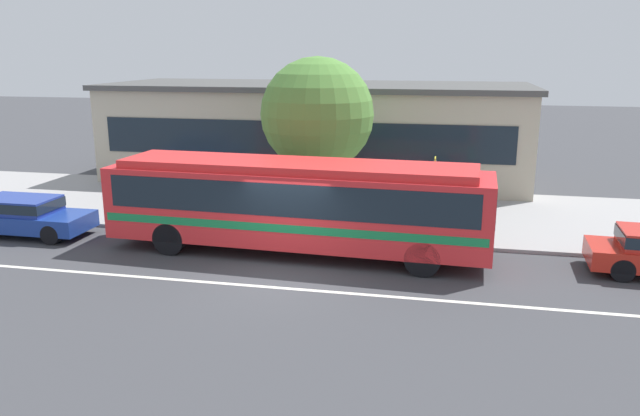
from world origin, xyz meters
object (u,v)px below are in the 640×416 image
Objects in this scene: sedan_behind_bus at (24,214)px; pedestrian_waiting_near_sign at (478,203)px; transit_bus at (297,201)px; street_tree_near_stop at (317,115)px; bus_stop_sign at (434,188)px.

sedan_behind_bus is 15.25m from pedestrian_waiting_near_sign.
transit_bus is 9.49m from sedan_behind_bus.
street_tree_near_stop is (9.12, 4.53, 3.07)m from sedan_behind_bus.
sedan_behind_bus is 1.62× the size of bus_stop_sign.
street_tree_near_stop is (-5.80, 1.40, 2.70)m from pedestrian_waiting_near_sign.
transit_bus is at bearing 0.09° from sedan_behind_bus.
street_tree_near_stop is at bearing 94.09° from transit_bus.
transit_bus is 2.69× the size of sedan_behind_bus.
street_tree_near_stop reaches higher than pedestrian_waiting_near_sign.
street_tree_near_stop reaches higher than sedan_behind_bus.
transit_bus is at bearing -154.09° from bus_stop_sign.
bus_stop_sign is at bearing 8.32° from sedan_behind_bus.
pedestrian_waiting_near_sign reaches higher than sedan_behind_bus.
street_tree_near_stop reaches higher than transit_bus.
transit_bus is 4.37× the size of bus_stop_sign.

